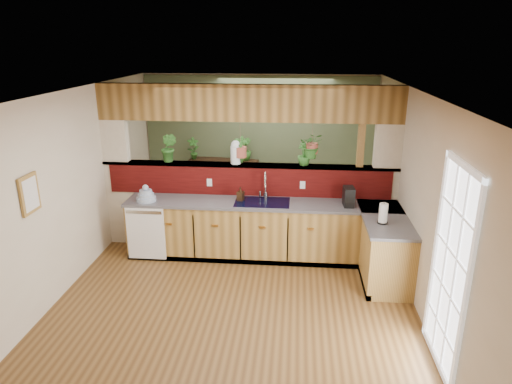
# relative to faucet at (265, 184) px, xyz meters

# --- Properties ---
(ground) EXTENTS (4.60, 7.00, 0.01)m
(ground) POSITION_rel_faucet_xyz_m (-0.28, -1.13, -1.13)
(ground) COLOR brown
(ground) RESTS_ON ground
(ceiling) EXTENTS (4.60, 7.00, 0.01)m
(ceiling) POSITION_rel_faucet_xyz_m (-0.28, -1.13, 1.47)
(ceiling) COLOR brown
(ceiling) RESTS_ON ground
(wall_back) EXTENTS (4.60, 0.02, 2.60)m
(wall_back) POSITION_rel_faucet_xyz_m (-0.28, 2.37, 0.17)
(wall_back) COLOR beige
(wall_back) RESTS_ON ground
(wall_left) EXTENTS (0.02, 7.00, 2.60)m
(wall_left) POSITION_rel_faucet_xyz_m (-2.58, -1.13, 0.17)
(wall_left) COLOR beige
(wall_left) RESTS_ON ground
(wall_right) EXTENTS (0.02, 7.00, 2.60)m
(wall_right) POSITION_rel_faucet_xyz_m (2.02, -1.13, 0.17)
(wall_right) COLOR beige
(wall_right) RESTS_ON ground
(pass_through_partition) EXTENTS (4.60, 0.21, 2.60)m
(pass_through_partition) POSITION_rel_faucet_xyz_m (-0.25, 0.21, 0.06)
(pass_through_partition) COLOR beige
(pass_through_partition) RESTS_ON ground
(pass_through_ledge) EXTENTS (4.60, 0.21, 0.04)m
(pass_through_ledge) POSITION_rel_faucet_xyz_m (-0.28, 0.22, 0.24)
(pass_through_ledge) COLOR brown
(pass_through_ledge) RESTS_ON ground
(header_beam) EXTENTS (4.60, 0.15, 0.55)m
(header_beam) POSITION_rel_faucet_xyz_m (-0.28, 0.22, 1.19)
(header_beam) COLOR brown
(header_beam) RESTS_ON ground
(sage_backwall) EXTENTS (4.55, 0.02, 2.55)m
(sage_backwall) POSITION_rel_faucet_xyz_m (-0.28, 2.35, 0.17)
(sage_backwall) COLOR #516142
(sage_backwall) RESTS_ON ground
(countertop) EXTENTS (4.14, 1.52, 0.90)m
(countertop) POSITION_rel_faucet_xyz_m (0.56, -0.26, -0.69)
(countertop) COLOR olive
(countertop) RESTS_ON ground
(dishwasher) EXTENTS (0.58, 0.03, 0.82)m
(dishwasher) POSITION_rel_faucet_xyz_m (-1.76, -0.47, -0.68)
(dishwasher) COLOR white
(dishwasher) RESTS_ON ground
(navy_sink) EXTENTS (0.82, 0.50, 0.18)m
(navy_sink) POSITION_rel_faucet_xyz_m (-0.03, -0.16, -0.31)
(navy_sink) COLOR black
(navy_sink) RESTS_ON countertop
(french_door) EXTENTS (0.06, 1.02, 2.16)m
(french_door) POSITION_rel_faucet_xyz_m (1.99, -2.43, -0.08)
(french_door) COLOR white
(french_door) RESTS_ON ground
(framed_print) EXTENTS (0.04, 0.35, 0.45)m
(framed_print) POSITION_rel_faucet_xyz_m (-2.55, -1.93, 0.42)
(framed_print) COLOR olive
(framed_print) RESTS_ON wall_left
(faucet) EXTENTS (0.19, 0.19, 0.44)m
(faucet) POSITION_rel_faucet_xyz_m (0.00, 0.00, 0.00)
(faucet) COLOR #B7B7B2
(faucet) RESTS_ON countertop
(dish_stack) EXTENTS (0.30, 0.30, 0.26)m
(dish_stack) POSITION_rel_faucet_xyz_m (-1.78, -0.27, -0.15)
(dish_stack) COLOR #93A4BD
(dish_stack) RESTS_ON countertop
(soap_dispenser) EXTENTS (0.12, 0.12, 0.21)m
(soap_dispenser) POSITION_rel_faucet_xyz_m (-0.36, -0.11, -0.13)
(soap_dispenser) COLOR #362213
(soap_dispenser) RESTS_ON countertop
(coffee_maker) EXTENTS (0.15, 0.25, 0.28)m
(coffee_maker) POSITION_rel_faucet_xyz_m (1.24, -0.20, -0.10)
(coffee_maker) COLOR black
(coffee_maker) RESTS_ON countertop
(paper_towel) EXTENTS (0.14, 0.14, 0.30)m
(paper_towel) POSITION_rel_faucet_xyz_m (1.63, -0.84, -0.10)
(paper_towel) COLOR black
(paper_towel) RESTS_ON countertop
(glass_jar) EXTENTS (0.16, 0.16, 0.36)m
(glass_jar) POSITION_rel_faucet_xyz_m (-0.47, 0.22, 0.44)
(glass_jar) COLOR silver
(glass_jar) RESTS_ON pass_through_ledge
(ledge_plant_left) EXTENTS (0.30, 0.27, 0.46)m
(ledge_plant_left) POSITION_rel_faucet_xyz_m (-1.52, 0.22, 0.49)
(ledge_plant_left) COLOR #26591F
(ledge_plant_left) RESTS_ON pass_through_ledge
(ledge_plant_right) EXTENTS (0.20, 0.20, 0.35)m
(ledge_plant_right) POSITION_rel_faucet_xyz_m (0.58, 0.22, 0.43)
(ledge_plant_right) COLOR #26591F
(ledge_plant_right) RESTS_ON pass_through_ledge
(hanging_plant_a) EXTENTS (0.25, 0.20, 0.56)m
(hanging_plant_a) POSITION_rel_faucet_xyz_m (-0.40, 0.22, 0.61)
(hanging_plant_a) COLOR brown
(hanging_plant_a) RESTS_ON header_beam
(hanging_plant_b) EXTENTS (0.36, 0.32, 0.51)m
(hanging_plant_b) POSITION_rel_faucet_xyz_m (0.69, 0.22, 0.73)
(hanging_plant_b) COLOR brown
(hanging_plant_b) RESTS_ON header_beam
(shelving_console) EXTENTS (1.39, 0.55, 0.90)m
(shelving_console) POSITION_rel_faucet_xyz_m (-0.98, 2.12, -0.63)
(shelving_console) COLOR black
(shelving_console) RESTS_ON ground
(shelf_plant_a) EXTENTS (0.27, 0.24, 0.44)m
(shelf_plant_a) POSITION_rel_faucet_xyz_m (-1.58, 2.12, 0.04)
(shelf_plant_a) COLOR #26591F
(shelf_plant_a) RESTS_ON shelving_console
(shelf_plant_b) EXTENTS (0.33, 0.33, 0.45)m
(shelf_plant_b) POSITION_rel_faucet_xyz_m (-0.55, 2.12, 0.04)
(shelf_plant_b) COLOR #26591F
(shelf_plant_b) RESTS_ON shelving_console
(floor_plant) EXTENTS (0.78, 0.70, 0.78)m
(floor_plant) POSITION_rel_faucet_xyz_m (0.49, 1.34, -0.74)
(floor_plant) COLOR #26591F
(floor_plant) RESTS_ON ground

